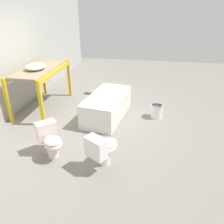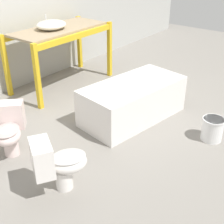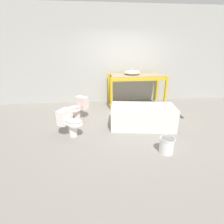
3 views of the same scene
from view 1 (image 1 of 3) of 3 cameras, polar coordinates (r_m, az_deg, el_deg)
ground_plane at (r=5.27m, az=-6.64°, el=-1.51°), size 12.00×12.00×0.00m
warehouse_wall_rear at (r=5.56m, az=-26.82°, el=14.93°), size 10.80×0.08×3.20m
shelving_rack at (r=5.73m, az=-18.18°, el=9.34°), size 1.83×0.86×1.05m
sink_basin at (r=5.56m, az=-19.39°, el=11.14°), size 0.52×0.46×0.23m
bathtub_main at (r=5.17m, az=-1.31°, el=2.04°), size 1.66×0.99×0.56m
toilet_near at (r=3.99m, az=-15.82°, el=-6.85°), size 0.62×0.62×0.62m
toilet_far at (r=3.62m, az=-2.44°, el=-9.45°), size 0.64×0.56×0.62m
bucket_white at (r=5.30m, az=11.57°, el=0.26°), size 0.29×0.29×0.31m
loose_pipe at (r=6.58m, az=-4.77°, el=4.82°), size 0.06×0.56×0.05m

